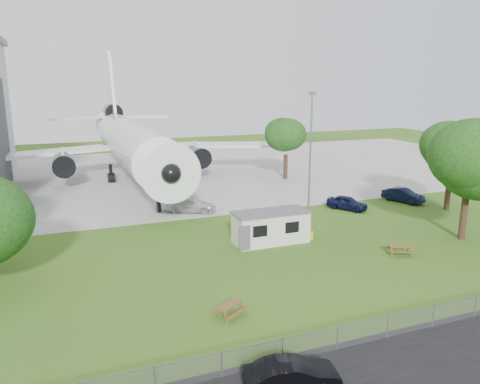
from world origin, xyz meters
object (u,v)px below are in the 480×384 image
object	(u,v)px
picnic_west	(229,316)
picnic_east	(400,255)
car_centre_sedan	(292,376)
airliner	(130,140)
site_cabin	(271,227)

from	to	relation	value
picnic_west	picnic_east	bearing A→B (deg)	-16.10
picnic_east	car_centre_sedan	xyz separation A→B (m)	(-15.20, -11.34, 0.68)
picnic_east	car_centre_sedan	distance (m)	18.97
car_centre_sedan	picnic_west	bearing A→B (deg)	13.52
picnic_east	airliner	bearing A→B (deg)	133.81
airliner	picnic_west	distance (m)	40.56
car_centre_sedan	site_cabin	bearing A→B (deg)	-10.94
site_cabin	picnic_west	bearing A→B (deg)	-125.51
picnic_west	airliner	bearing A→B (deg)	57.40
airliner	picnic_west	world-z (taller)	airliner
picnic_east	picnic_west	bearing A→B (deg)	-143.01
site_cabin	picnic_east	size ratio (longest dim) A/B	3.75
car_centre_sedan	picnic_east	bearing A→B (deg)	-41.88
site_cabin	airliner	bearing A→B (deg)	102.73
car_centre_sedan	airliner	bearing A→B (deg)	10.80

